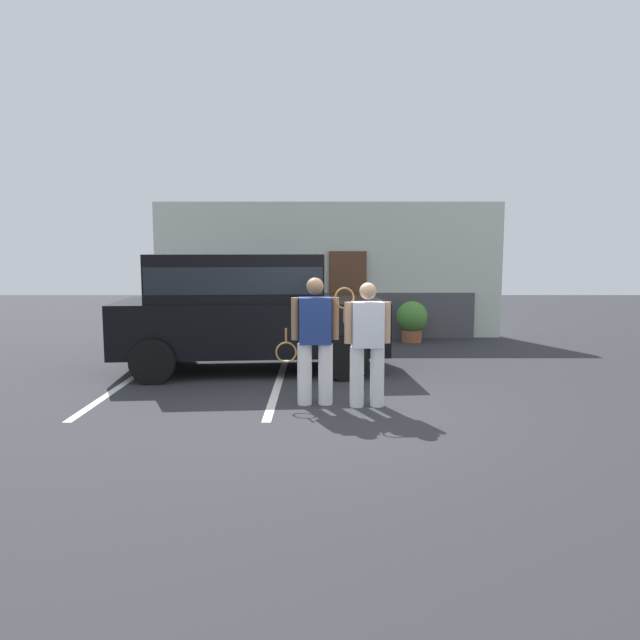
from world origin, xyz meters
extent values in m
plane|color=#2D2D33|center=(0.00, 0.00, 0.00)|extent=(40.00, 40.00, 0.00)
cube|color=silver|center=(-3.33, 1.50, 0.00)|extent=(0.12, 4.40, 0.01)
cube|color=silver|center=(-0.87, 1.50, 0.00)|extent=(0.12, 4.40, 0.01)
cube|color=silver|center=(0.00, 6.49, 1.64)|extent=(8.40, 0.30, 3.27)
cube|color=#4C4C51|center=(0.00, 6.29, 0.55)|extent=(7.06, 0.10, 1.10)
cube|color=brown|center=(0.46, 6.27, 1.05)|extent=(0.90, 0.06, 2.10)
cube|color=black|center=(-1.40, 2.49, 0.80)|extent=(4.73, 2.25, 0.90)
cube|color=black|center=(-1.65, 2.47, 1.65)|extent=(3.03, 1.98, 0.80)
cube|color=black|center=(-1.65, 2.47, 1.63)|extent=(2.97, 2.00, 0.44)
cylinder|color=black|center=(0.07, 3.56, 0.36)|extent=(0.74, 0.32, 0.72)
cylinder|color=black|center=(0.22, 1.66, 0.36)|extent=(0.74, 0.32, 0.72)
cylinder|color=black|center=(-3.02, 3.31, 0.36)|extent=(0.74, 0.32, 0.72)
cylinder|color=black|center=(-2.87, 1.42, 0.36)|extent=(0.74, 0.32, 0.72)
cylinder|color=white|center=(-0.13, 0.18, 0.42)|extent=(0.20, 0.20, 0.85)
cylinder|color=white|center=(-0.42, 0.17, 0.42)|extent=(0.20, 0.20, 0.85)
cube|color=navy|center=(-0.27, 0.18, 1.16)|extent=(0.45, 0.29, 0.63)
sphere|color=#8C6647|center=(-0.27, 0.18, 1.63)|extent=(0.23, 0.23, 0.23)
cylinder|color=#8C6647|center=(0.00, 0.19, 1.19)|extent=(0.11, 0.11, 0.58)
cylinder|color=#8C6647|center=(-0.54, 0.16, 1.19)|extent=(0.11, 0.11, 0.58)
torus|color=olive|center=(-0.67, 0.21, 0.72)|extent=(0.37, 0.04, 0.37)
cylinder|color=olive|center=(-0.67, 0.21, 0.96)|extent=(0.03, 0.03, 0.20)
cylinder|color=white|center=(0.57, 0.08, 0.41)|extent=(0.19, 0.19, 0.82)
cylinder|color=white|center=(0.30, 0.06, 0.41)|extent=(0.19, 0.19, 0.82)
cube|color=silver|center=(0.44, 0.07, 1.12)|extent=(0.44, 0.29, 0.61)
sphere|color=tan|center=(0.44, 0.07, 1.58)|extent=(0.23, 0.23, 0.23)
cylinder|color=tan|center=(0.70, 0.09, 1.15)|extent=(0.10, 0.10, 0.56)
cylinder|color=tan|center=(0.17, 0.05, 1.15)|extent=(0.10, 0.10, 0.56)
torus|color=olive|center=(0.12, 0.10, 1.48)|extent=(0.28, 0.13, 0.29)
cylinder|color=olive|center=(0.12, 0.10, 1.24)|extent=(0.03, 0.03, 0.20)
cylinder|color=#9E5638|center=(1.93, 5.67, 0.14)|extent=(0.47, 0.47, 0.28)
sphere|color=#4C8C38|center=(1.93, 5.67, 0.59)|extent=(0.72, 0.72, 0.72)
camera|label=1|loc=(-0.20, -7.62, 2.11)|focal=32.42mm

